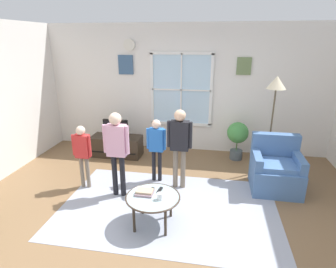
% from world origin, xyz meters
% --- Properties ---
extents(ground_plane, '(6.58, 5.82, 0.02)m').
position_xyz_m(ground_plane, '(0.00, 0.00, -0.01)').
color(ground_plane, brown).
extents(back_wall, '(5.98, 0.17, 2.68)m').
position_xyz_m(back_wall, '(-0.00, 2.67, 1.34)').
color(back_wall, silver).
rests_on(back_wall, ground_plane).
extents(area_rug, '(3.14, 2.03, 0.01)m').
position_xyz_m(area_rug, '(0.05, 0.24, 0.00)').
color(area_rug, '#999EAD').
rests_on(area_rug, ground_plane).
extents(tv_stand, '(1.04, 0.46, 0.42)m').
position_xyz_m(tv_stand, '(-1.36, 1.97, 0.21)').
color(tv_stand, '#2D2319').
rests_on(tv_stand, ground_plane).
extents(television, '(0.52, 0.08, 0.37)m').
position_xyz_m(television, '(-1.36, 1.97, 0.62)').
color(television, '#4C4C4C').
rests_on(television, tv_stand).
extents(armchair, '(0.76, 0.74, 0.87)m').
position_xyz_m(armchair, '(1.68, 1.11, 0.33)').
color(armchair, '#476B9E').
rests_on(armchair, ground_plane).
extents(coffee_table, '(0.72, 0.72, 0.42)m').
position_xyz_m(coffee_table, '(-0.08, -0.17, 0.39)').
color(coffee_table, '#99B2B7').
rests_on(coffee_table, ground_plane).
extents(book_stack, '(0.23, 0.20, 0.05)m').
position_xyz_m(book_stack, '(-0.20, -0.12, 0.45)').
color(book_stack, gray).
rests_on(book_stack, coffee_table).
extents(cup, '(0.07, 0.07, 0.09)m').
position_xyz_m(cup, '(0.02, -0.22, 0.47)').
color(cup, white).
rests_on(cup, coffee_table).
extents(remote_near_books, '(0.06, 0.14, 0.02)m').
position_xyz_m(remote_near_books, '(-0.02, -0.01, 0.43)').
color(remote_near_books, black).
rests_on(remote_near_books, coffee_table).
extents(remote_near_cup, '(0.07, 0.15, 0.02)m').
position_xyz_m(remote_near_cup, '(-0.14, -0.04, 0.43)').
color(remote_near_cup, black).
rests_on(remote_near_cup, coffee_table).
extents(person_pink_shirt, '(0.41, 0.18, 1.35)m').
position_xyz_m(person_pink_shirt, '(-0.77, 0.46, 0.84)').
color(person_pink_shirt, black).
rests_on(person_pink_shirt, ground_plane).
extents(person_blue_shirt, '(0.33, 0.15, 1.11)m').
position_xyz_m(person_blue_shirt, '(-0.29, 1.03, 0.69)').
color(person_blue_shirt, black).
rests_on(person_blue_shirt, ground_plane).
extents(person_black_shirt, '(0.40, 0.18, 1.33)m').
position_xyz_m(person_black_shirt, '(0.12, 0.87, 0.83)').
color(person_black_shirt, '#726656').
rests_on(person_black_shirt, ground_plane).
extents(person_red_shirt, '(0.32, 0.15, 1.07)m').
position_xyz_m(person_red_shirt, '(-1.41, 0.61, 0.67)').
color(person_red_shirt, '#726656').
rests_on(person_red_shirt, ground_plane).
extents(potted_plant_by_window, '(0.42, 0.42, 0.78)m').
position_xyz_m(potted_plant_by_window, '(1.12, 2.22, 0.51)').
color(potted_plant_by_window, '#4C565B').
rests_on(potted_plant_by_window, ground_plane).
extents(floor_lamp, '(0.32, 0.32, 1.77)m').
position_xyz_m(floor_lamp, '(1.65, 1.75, 1.48)').
color(floor_lamp, black).
rests_on(floor_lamp, ground_plane).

